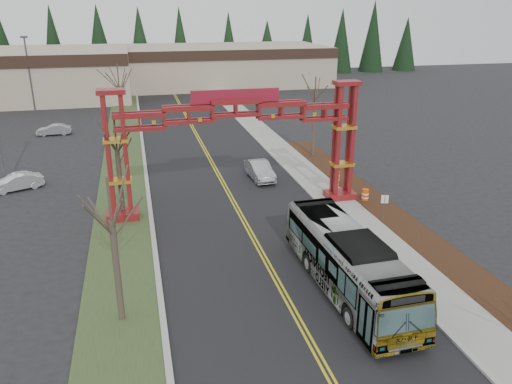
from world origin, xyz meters
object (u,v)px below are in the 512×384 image
object	(u,v)px
gateway_arch	(236,128)
retail_building_east	(222,65)
bare_tree_median_mid	(117,149)
street_sign	(384,203)
barrel_north	(336,177)
barrel_mid	(335,182)
light_pole_far	(29,68)
bare_tree_median_far	(119,86)
parked_car_far_a	(54,130)
bare_tree_right_far	(315,100)
silver_sedan	(260,170)
parked_car_near_b	(16,182)
bare_tree_median_near	(112,222)
barrel_south	(365,195)
transit_bus	(348,261)

from	to	relation	value
gateway_arch	retail_building_east	size ratio (longest dim) A/B	0.48
bare_tree_median_mid	street_sign	world-z (taller)	bare_tree_median_mid
barrel_north	barrel_mid	bearing A→B (deg)	-115.42
light_pole_far	barrel_mid	size ratio (longest dim) A/B	10.33
bare_tree_median_far	parked_car_far_a	bearing A→B (deg)	138.93
retail_building_east	parked_car_far_a	xyz separation A→B (m)	(-25.82, -35.18, -2.90)
street_sign	barrel_north	size ratio (longest dim) A/B	2.06
gateway_arch	bare_tree_right_far	world-z (taller)	gateway_arch
retail_building_east	parked_car_far_a	bearing A→B (deg)	-126.27
silver_sedan	bare_tree_median_mid	xyz separation A→B (m)	(-11.23, -5.80, 4.14)
retail_building_east	gateway_arch	bearing A→B (deg)	-99.17
light_pole_far	barrel_mid	distance (m)	50.14
retail_building_east	bare_tree_median_far	size ratio (longest dim) A/B	4.49
barrel_mid	bare_tree_median_far	bearing A→B (deg)	133.50
gateway_arch	parked_car_near_b	xyz separation A→B (m)	(-16.29, 8.02, -5.32)
parked_car_far_a	barrel_north	bearing A→B (deg)	46.17
bare_tree_median_far	bare_tree_right_far	distance (m)	19.85
parked_car_far_a	bare_tree_right_far	size ratio (longest dim) A/B	0.49
bare_tree_median_near	light_pole_far	distance (m)	56.54
bare_tree_median_mid	barrel_mid	xyz separation A→B (m)	(16.62, 2.14, -4.40)
bare_tree_median_near	bare_tree_median_mid	bearing A→B (deg)	90.00
parked_car_near_b	barrel_mid	size ratio (longest dim) A/B	4.10
street_sign	barrel_mid	world-z (taller)	street_sign
bare_tree_median_near	barrel_south	bearing A→B (deg)	32.62
retail_building_east	bare_tree_median_mid	xyz separation A→B (m)	(-18.00, -61.65, 1.38)
parked_car_far_a	barrel_north	xyz separation A→B (m)	(24.96, -23.22, -0.11)
barrel_south	bare_tree_median_far	bearing A→B (deg)	130.22
bare_tree_median_mid	bare_tree_median_far	size ratio (longest dim) A/B	0.83
bare_tree_median_mid	parked_car_far_a	bearing A→B (deg)	106.45
bare_tree_right_far	barrel_south	bearing A→B (deg)	-91.65
retail_building_east	bare_tree_right_far	distance (m)	50.38
transit_bus	barrel_mid	size ratio (longest dim) A/B	11.87
bare_tree_right_far	light_pole_far	size ratio (longest dim) A/B	0.76
bare_tree_right_far	retail_building_east	bearing A→B (deg)	90.00
bare_tree_median_far	barrel_south	xyz separation A→B (m)	(17.64, -20.86, -5.74)
transit_bus	bare_tree_right_far	xyz separation A→B (m)	(6.75, 23.78, 3.91)
parked_car_near_b	bare_tree_median_near	size ratio (longest dim) A/B	0.57
retail_building_east	bare_tree_median_mid	world-z (taller)	retail_building_east
bare_tree_median_near	barrel_mid	distance (m)	22.60
silver_sedan	street_sign	size ratio (longest dim) A/B	2.20
parked_car_near_b	bare_tree_median_mid	size ratio (longest dim) A/B	0.57
parked_car_far_a	barrel_south	world-z (taller)	parked_car_far_a
gateway_arch	silver_sedan	bearing A→B (deg)	62.10
bare_tree_median_mid	light_pole_far	world-z (taller)	light_pole_far
bare_tree_median_mid	bare_tree_median_far	distance (m)	19.70
parked_car_far_a	transit_bus	bearing A→B (deg)	25.19
bare_tree_right_far	barrel_south	world-z (taller)	bare_tree_right_far
transit_bus	retail_building_east	bearing A→B (deg)	83.44
bare_tree_median_far	barrel_mid	size ratio (longest dim) A/B	8.66
bare_tree_median_mid	bare_tree_right_far	size ratio (longest dim) A/B	0.91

